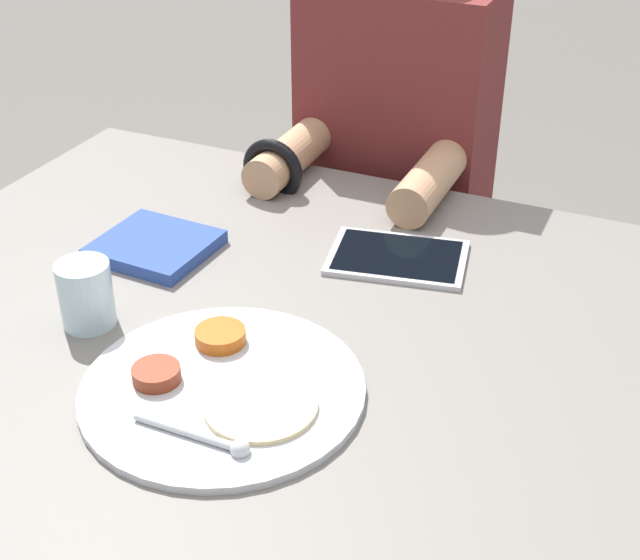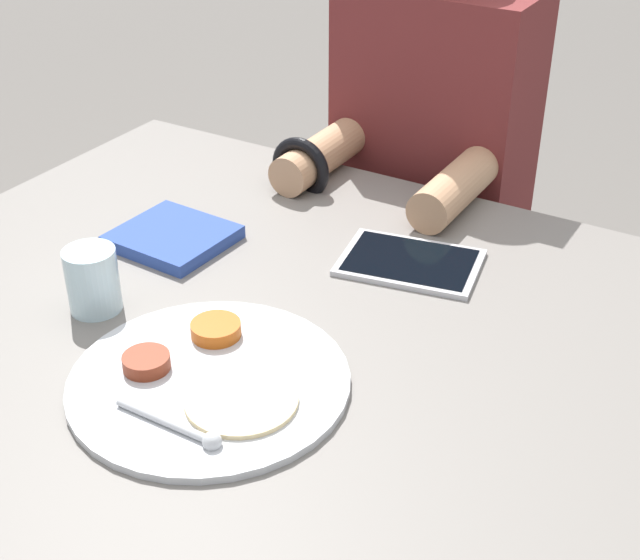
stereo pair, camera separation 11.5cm
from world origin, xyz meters
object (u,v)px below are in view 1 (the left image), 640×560
at_px(person_diner, 392,220).
at_px(red_notebook, 155,247).
at_px(thali_tray, 222,387).
at_px(drinking_glass, 86,294).
at_px(tablet_device, 397,257).

bearing_deg(person_diner, red_notebook, -109.88).
xyz_separation_m(thali_tray, red_notebook, (-0.26, 0.25, 0.00)).
relative_size(thali_tray, drinking_glass, 3.77).
relative_size(thali_tray, person_diner, 0.28).
relative_size(person_diner, drinking_glass, 13.30).
xyz_separation_m(thali_tray, drinking_glass, (-0.23, 0.06, 0.04)).
distance_m(thali_tray, drinking_glass, 0.24).
relative_size(thali_tray, tablet_device, 1.52).
bearing_deg(person_diner, thali_tray, -85.07).
distance_m(thali_tray, person_diner, 0.80).
distance_m(thali_tray, red_notebook, 0.36).
bearing_deg(drinking_glass, tablet_device, 45.79).
relative_size(thali_tray, red_notebook, 2.00).
distance_m(person_diner, drinking_glass, 0.77).
xyz_separation_m(thali_tray, person_diner, (-0.07, 0.78, -0.16)).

